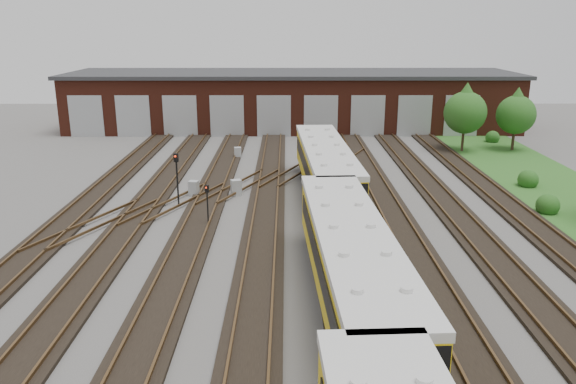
{
  "coord_description": "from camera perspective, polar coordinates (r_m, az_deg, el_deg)",
  "views": [
    {
      "loc": [
        -0.67,
        -25.57,
        11.58
      ],
      "look_at": [
        -0.58,
        6.41,
        2.0
      ],
      "focal_mm": 35.0,
      "sensor_mm": 36.0,
      "label": 1
    }
  ],
  "objects": [
    {
      "name": "ground",
      "position": [
        28.08,
        1.23,
        -7.69
      ],
      "size": [
        120.0,
        120.0,
        0.0
      ],
      "primitive_type": "plane",
      "color": "#464341",
      "rests_on": "ground"
    },
    {
      "name": "track_network",
      "position": [
        28.57,
        0.86,
        -7.01
      ],
      "size": [
        30.4,
        70.0,
        0.33
      ],
      "color": "black",
      "rests_on": "ground"
    },
    {
      "name": "maintenance_shed",
      "position": [
        66.08,
        0.41,
        9.39
      ],
      "size": [
        51.0,
        12.5,
        6.35
      ],
      "color": "#532014",
      "rests_on": "ground"
    },
    {
      "name": "metro_train",
      "position": [
        23.48,
        6.43,
        -7.37
      ],
      "size": [
        3.71,
        48.43,
        3.37
      ],
      "rotation": [
        0.0,
        0.0,
        0.05
      ],
      "color": "black",
      "rests_on": "ground"
    },
    {
      "name": "signal_mast_0",
      "position": [
        33.44,
        -8.2,
        -0.79
      ],
      "size": [
        0.25,
        0.24,
        2.54
      ],
      "rotation": [
        0.0,
        0.0,
        -0.37
      ],
      "color": "black",
      "rests_on": "ground"
    },
    {
      "name": "signal_mast_1",
      "position": [
        37.3,
        -11.22,
        1.92
      ],
      "size": [
        0.31,
        0.29,
        3.58
      ],
      "rotation": [
        0.0,
        0.0,
        -0.2
      ],
      "color": "black",
      "rests_on": "ground"
    },
    {
      "name": "signal_mast_2",
      "position": [
        45.69,
        3.38,
        4.38
      ],
      "size": [
        0.25,
        0.23,
        2.93
      ],
      "rotation": [
        0.0,
        0.0,
        0.12
      ],
      "color": "black",
      "rests_on": "ground"
    },
    {
      "name": "signal_mast_3",
      "position": [
        38.48,
        4.84,
        2.36
      ],
      "size": [
        0.33,
        0.31,
        3.26
      ],
      "rotation": [
        0.0,
        0.0,
        0.34
      ],
      "color": "black",
      "rests_on": "ground"
    },
    {
      "name": "relay_cabinet_0",
      "position": [
        39.92,
        -9.55,
        0.37
      ],
      "size": [
        0.75,
        0.67,
        1.07
      ],
      "primitive_type": "cube",
      "rotation": [
        0.0,
        0.0,
        -0.24
      ],
      "color": "#A0A3A5",
      "rests_on": "ground"
    },
    {
      "name": "relay_cabinet_1",
      "position": [
        50.68,
        -5.12,
        3.98
      ],
      "size": [
        0.67,
        0.58,
        1.01
      ],
      "primitive_type": "cube",
      "rotation": [
        0.0,
        0.0,
        0.14
      ],
      "color": "#A0A3A5",
      "rests_on": "ground"
    },
    {
      "name": "relay_cabinet_2",
      "position": [
        39.57,
        -5.29,
        0.44
      ],
      "size": [
        0.83,
        0.76,
        1.13
      ],
      "primitive_type": "cube",
      "rotation": [
        0.0,
        0.0,
        0.34
      ],
      "color": "#A0A3A5",
      "rests_on": "ground"
    },
    {
      "name": "relay_cabinet_3",
      "position": [
        44.98,
        3.48,
        2.39
      ],
      "size": [
        0.62,
        0.52,
        1.01
      ],
      "primitive_type": "cube",
      "rotation": [
        0.0,
        0.0,
        -0.02
      ],
      "color": "#A0A3A5",
      "rests_on": "ground"
    },
    {
      "name": "relay_cabinet_4",
      "position": [
        33.02,
        5.07,
        -3.03
      ],
      "size": [
        0.71,
        0.65,
        0.96
      ],
      "primitive_type": "cube",
      "rotation": [
        0.0,
        0.0,
        -0.34
      ],
      "color": "#A0A3A5",
      "rests_on": "ground"
    },
    {
      "name": "tree_0",
      "position": [
        55.2,
        17.6,
        8.19
      ],
      "size": [
        3.92,
        3.92,
        6.49
      ],
      "color": "#332416",
      "rests_on": "ground"
    },
    {
      "name": "tree_1",
      "position": [
        57.35,
        22.2,
        7.72
      ],
      "size": [
        3.63,
        3.63,
        6.01
      ],
      "color": "#332416",
      "rests_on": "ground"
    },
    {
      "name": "bush_0",
      "position": [
        39.33,
        24.92,
        -0.93
      ],
      "size": [
        1.47,
        1.47,
        1.47
      ],
      "primitive_type": "sphere",
      "color": "#1C4E16",
      "rests_on": "ground"
    },
    {
      "name": "bush_1",
      "position": [
        45.18,
        23.24,
        1.42
      ],
      "size": [
        1.49,
        1.49,
        1.49
      ],
      "primitive_type": "sphere",
      "color": "#1C4E16",
      "rests_on": "ground"
    },
    {
      "name": "bush_2",
      "position": [
        61.15,
        20.08,
        5.41
      ],
      "size": [
        1.39,
        1.39,
        1.39
      ],
      "primitive_type": "sphere",
      "color": "#1C4E16",
      "rests_on": "ground"
    }
  ]
}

